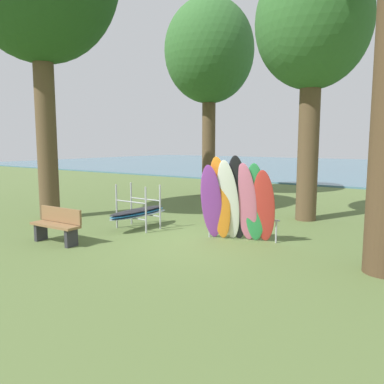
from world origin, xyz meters
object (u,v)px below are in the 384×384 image
tree_far_left_back (313,27)px  board_storage_rack (138,212)px  tree_mid_behind (209,53)px  park_bench (57,225)px  leaning_board_pile (237,202)px

tree_far_left_back → board_storage_rack: (-3.51, -3.90, -5.35)m
tree_mid_behind → park_bench: (1.55, -9.35, -5.90)m
tree_mid_behind → board_storage_rack: (2.09, -7.05, -5.88)m
tree_far_left_back → leaning_board_pile: bearing=-97.8°
tree_mid_behind → leaning_board_pile: tree_mid_behind is taller
board_storage_rack → park_bench: size_ratio=1.51×
park_bench → tree_far_left_back: bearing=56.8°
tree_far_left_back → park_bench: 9.14m
leaning_board_pile → tree_far_left_back: bearing=82.2°
board_storage_rack → leaning_board_pile: bearing=4.3°
tree_far_left_back → board_storage_rack: tree_far_left_back is taller
board_storage_rack → park_bench: (-0.54, -2.30, -0.02)m
tree_far_left_back → park_bench: (-4.05, -6.20, -5.37)m
park_bench → board_storage_rack: bearing=76.8°
leaning_board_pile → park_bench: (-3.54, -2.52, -0.54)m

